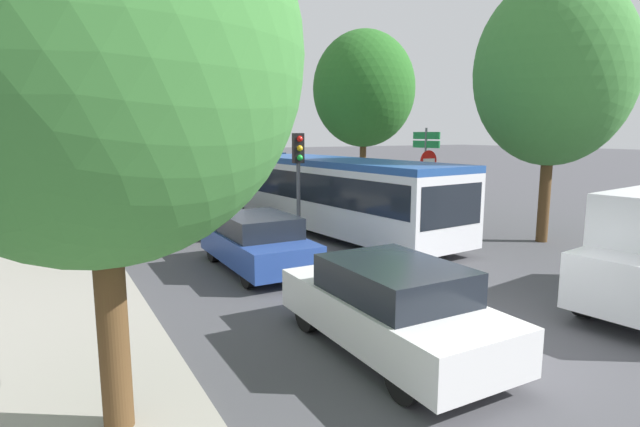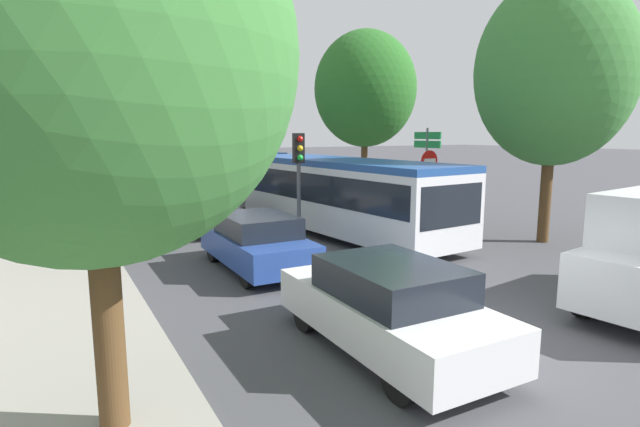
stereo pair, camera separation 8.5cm
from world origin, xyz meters
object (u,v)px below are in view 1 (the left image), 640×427
(tree_left_mid, at_px, (83,89))
(traffic_light, at_px, (298,163))
(direction_sign_post, at_px, (426,155))
(queued_car_graphite, at_px, (204,210))
(no_entry_sign, at_px, (428,178))
(queued_car_blue, at_px, (257,242))
(tree_left_near, at_px, (95,65))
(tree_left_far, at_px, (61,98))
(city_bus_rear, at_px, (118,161))
(tree_right_mid, at_px, (364,92))
(tree_left_distant, at_px, (56,106))
(articulated_bus, at_px, (285,182))
(queued_car_white, at_px, (391,306))
(queued_car_navy, at_px, (159,193))
(tree_right_near, at_px, (553,77))

(tree_left_mid, bearing_deg, traffic_light, -15.33)
(direction_sign_post, bearing_deg, queued_car_graphite, -18.12)
(no_entry_sign, relative_size, direction_sign_post, 0.78)
(queued_car_blue, height_order, tree_left_near, tree_left_near)
(tree_left_far, bearing_deg, queued_car_graphite, -59.76)
(city_bus_rear, height_order, no_entry_sign, no_entry_sign)
(queued_car_graphite, bearing_deg, queued_car_blue, 176.84)
(city_bus_rear, height_order, queued_car_blue, city_bus_rear)
(traffic_light, bearing_deg, queued_car_blue, -38.82)
(traffic_light, height_order, tree_right_mid, tree_right_mid)
(tree_left_mid, bearing_deg, tree_left_distant, 90.49)
(articulated_bus, bearing_deg, city_bus_rear, -174.08)
(tree_left_mid, distance_m, tree_left_far, 8.92)
(traffic_light, relative_size, no_entry_sign, 1.21)
(queued_car_blue, bearing_deg, tree_left_near, 145.34)
(no_entry_sign, bearing_deg, tree_left_far, -135.88)
(queued_car_blue, xyz_separation_m, direction_sign_post, (8.77, 3.85, 1.84))
(queued_car_white, xyz_separation_m, tree_right_mid, (8.88, 13.84, 4.55))
(no_entry_sign, relative_size, tree_left_distant, 0.42)
(queued_car_graphite, height_order, tree_left_distant, tree_left_distant)
(traffic_light, xyz_separation_m, tree_left_far, (-5.84, 10.48, 2.35))
(no_entry_sign, xyz_separation_m, direction_sign_post, (1.74, 2.13, 0.68))
(queued_car_navy, distance_m, no_entry_sign, 12.18)
(articulated_bus, relative_size, tree_right_mid, 2.13)
(queued_car_navy, height_order, tree_left_far, tree_left_far)
(queued_car_navy, bearing_deg, queued_car_white, -179.49)
(queued_car_navy, bearing_deg, no_entry_sign, -144.10)
(queued_car_blue, xyz_separation_m, traffic_light, (2.27, 2.17, 1.78))
(queued_car_white, distance_m, tree_left_mid, 10.51)
(tree_left_mid, bearing_deg, tree_left_near, -93.70)
(tree_right_mid, bearing_deg, traffic_light, -136.71)
(traffic_light, xyz_separation_m, tree_right_mid, (6.62, 6.24, 2.79))
(no_entry_sign, distance_m, tree_left_distant, 21.28)
(tree_right_near, distance_m, tree_right_mid, 9.70)
(queued_car_graphite, relative_size, tree_left_near, 0.64)
(queued_car_white, bearing_deg, tree_left_near, 94.53)
(tree_left_far, xyz_separation_m, tree_right_mid, (12.46, -4.24, 0.44))
(city_bus_rear, bearing_deg, queued_car_graphite, -176.47)
(tree_left_mid, distance_m, tree_right_near, 13.57)
(tree_right_mid, bearing_deg, articulated_bus, -158.66)
(queued_car_white, relative_size, tree_right_mid, 0.52)
(queued_car_graphite, height_order, tree_right_near, tree_right_near)
(traffic_light, xyz_separation_m, direction_sign_post, (6.49, 1.68, 0.05))
(city_bus_rear, distance_m, queued_car_graphite, 19.76)
(articulated_bus, bearing_deg, queued_car_blue, -35.73)
(city_bus_rear, distance_m, tree_left_near, 31.74)
(traffic_light, bearing_deg, no_entry_sign, 92.10)
(queued_car_blue, distance_m, direction_sign_post, 9.75)
(articulated_bus, distance_m, tree_right_mid, 6.64)
(articulated_bus, height_order, tree_left_near, tree_left_near)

